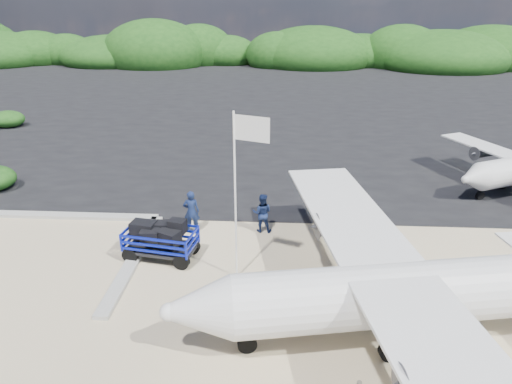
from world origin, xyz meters
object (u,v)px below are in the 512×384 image
crew_b (262,213)px  aircraft_large (469,130)px  aircraft_small (140,93)px  crew_a (191,212)px  baggage_cart (162,258)px  signboard (287,318)px  flagpole (237,277)px

crew_b → aircraft_large: (14.84, 16.89, -0.86)m
aircraft_small → crew_a: bearing=85.3°
baggage_cart → aircraft_small: 33.27m
signboard → crew_b: bearing=84.9°
aircraft_small → crew_b: bearing=90.4°
aircraft_large → aircraft_small: 31.40m
baggage_cart → flagpole: flagpole is taller
signboard → crew_b: (-1.05, 5.76, 0.86)m
aircraft_small → aircraft_large: bearing=131.6°
flagpole → aircraft_large: flagpole is taller
flagpole → signboard: 2.86m
baggage_cart → aircraft_small: bearing=117.8°
baggage_cart → aircraft_small: (-10.26, 31.64, 0.00)m
baggage_cart → aircraft_large: aircraft_large is taller
crew_a → aircraft_large: size_ratio=0.12×
aircraft_large → aircraft_small: aircraft_large is taller
crew_b → aircraft_large: 22.51m
baggage_cart → crew_a: 2.52m
flagpole → aircraft_large: (15.60, 20.43, 0.00)m
crew_b → crew_a: bearing=6.9°
crew_a → baggage_cart: bearing=63.7°
baggage_cart → flagpole: bearing=-10.9°
signboard → aircraft_large: (13.79, 22.65, 0.00)m
baggage_cart → crew_b: (3.76, 2.40, 0.86)m
baggage_cart → signboard: 5.87m
crew_b → aircraft_small: crew_b is taller
flagpole → aircraft_small: flagpole is taller
signboard → flagpole: bearing=113.6°
baggage_cart → crew_b: size_ratio=1.67×
crew_a → aircraft_small: crew_a is taller
crew_b → aircraft_small: size_ratio=0.22×
signboard → baggage_cart: bearing=129.6°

